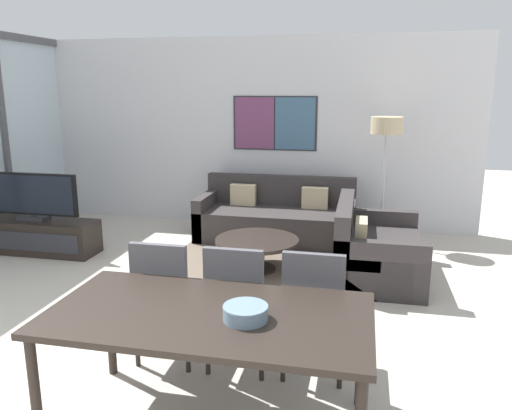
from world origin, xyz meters
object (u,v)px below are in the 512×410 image
dining_chair_right (314,307)px  coffee_table (257,247)px  sofa_main (277,219)px  sofa_side (371,252)px  television (32,197)px  dining_chair_left (166,295)px  dining_chair_centre (238,302)px  fruit_bowl (246,312)px  dining_table (209,322)px  floor_lamp (386,133)px  tv_console (36,236)px

dining_chair_right → coffee_table: bearing=112.6°
sofa_main → sofa_side: bearing=-43.9°
television → dining_chair_left: bearing=-38.7°
dining_chair_centre → fruit_bowl: dining_chair_centre is taller
dining_table → fruit_bowl: fruit_bowl is taller
television → floor_lamp: size_ratio=0.74×
coffee_table → tv_console: bearing=179.1°
tv_console → dining_chair_right: 4.32m
television → sofa_main: bearing=23.9°
sofa_main → fruit_bowl: bearing=-82.6°
tv_console → sofa_main: (2.90, 1.29, 0.06)m
television → sofa_main: size_ratio=0.58×
sofa_main → television: bearing=-156.1°
dining_chair_left → television: bearing=141.3°
fruit_bowl → floor_lamp: size_ratio=0.15×
dining_table → television: bearing=138.9°
tv_console → fruit_bowl: bearing=-39.7°
dining_chair_left → dining_table: bearing=-50.6°
sofa_side → dining_chair_centre: size_ratio=1.52×
fruit_bowl → sofa_side: bearing=75.8°
tv_console → floor_lamp: (4.33, 1.33, 1.27)m
sofa_main → coffee_table: sofa_main is taller
sofa_side → sofa_main: bearing=46.1°
dining_chair_right → fruit_bowl: (-0.32, -0.76, 0.28)m
tv_console → coffee_table: (2.90, -0.05, 0.07)m
television → dining_table: television is taller
dining_chair_centre → floor_lamp: (1.12, 3.45, 0.95)m
television → dining_chair_right: size_ratio=1.28×
dining_chair_left → dining_chair_centre: 0.55m
sofa_main → dining_chair_right: size_ratio=2.20×
dining_table → floor_lamp: floor_lamp is taller
sofa_side → coffee_table: sofa_side is taller
tv_console → dining_chair_centre: size_ratio=1.65×
coffee_table → dining_table: size_ratio=0.51×
television → floor_lamp: floor_lamp is taller
dining_chair_left → tv_console: bearing=141.3°
dining_chair_left → floor_lamp: 3.96m
dining_chair_left → dining_chair_right: size_ratio=1.00×
tv_console → dining_chair_centre: dining_chair_centre is taller
television → sofa_main: (2.90, 1.29, -0.45)m
television → dining_chair_right: television is taller
dining_table → dining_chair_centre: bearing=90.0°
fruit_bowl → dining_chair_centre: bearing=107.7°
tv_console → coffee_table: size_ratio=1.68×
tv_console → sofa_main: 3.18m
coffee_table → dining_table: 2.80m
sofa_side → dining_chair_centre: dining_chair_centre is taller
dining_table → fruit_bowl: size_ratio=7.33×
fruit_bowl → television: bearing=140.3°
dining_table → sofa_main: bearing=94.2°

